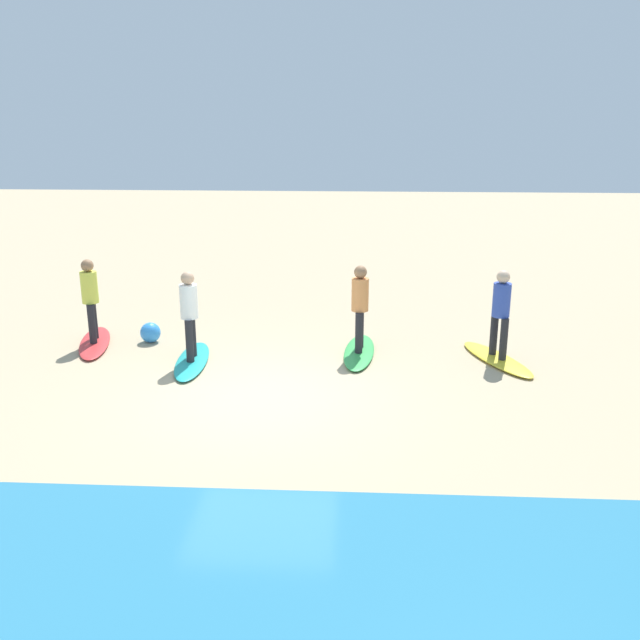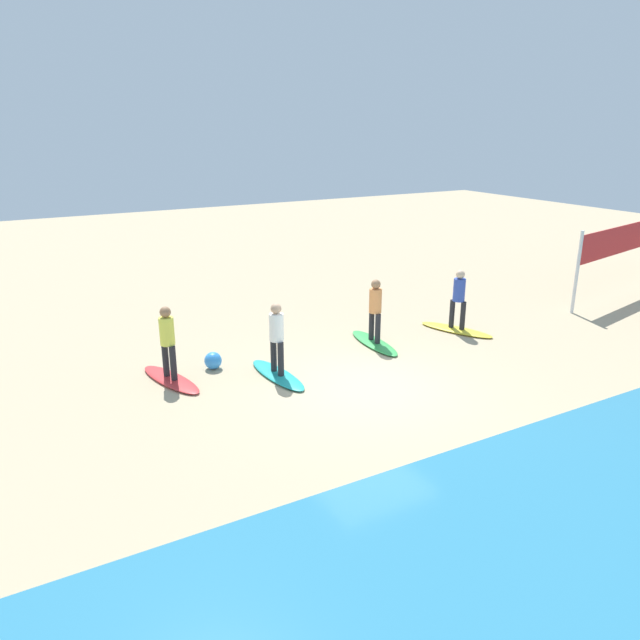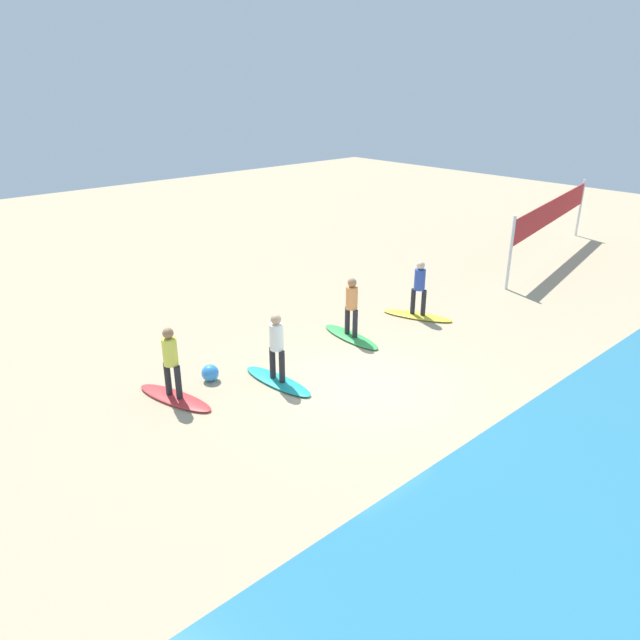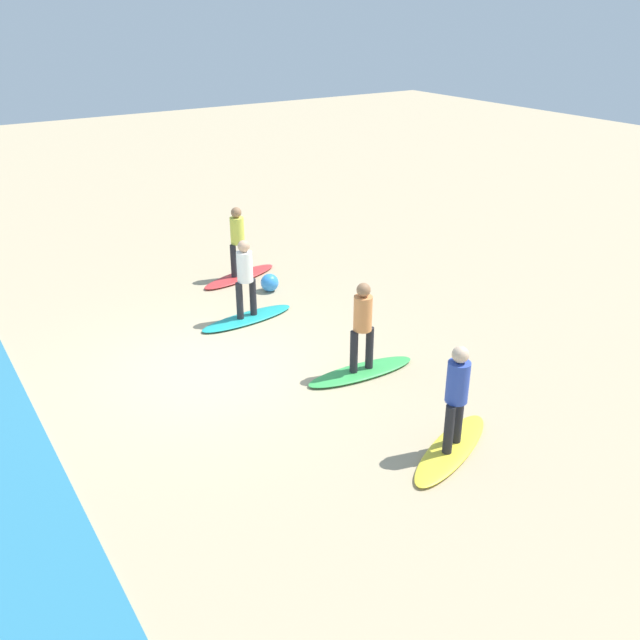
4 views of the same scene
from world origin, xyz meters
name	(u,v)px [view 3 (image 3 of 4)]	position (x,y,z in m)	size (l,w,h in m)	color
ground_plane	(366,385)	(0.00, 0.00, 0.00)	(60.00, 60.00, 0.00)	tan
surfboard_yellow	(417,316)	(-4.17, -1.87, 0.04)	(2.10, 0.56, 0.09)	yellow
surfer_yellow	(419,284)	(-4.17, -1.87, 1.04)	(0.32, 0.43, 1.64)	#232328
surfboard_green	(351,337)	(-1.61, -2.12, 0.04)	(2.10, 0.56, 0.09)	green
surfer_green	(352,303)	(-1.61, -2.12, 1.04)	(0.32, 0.46, 1.64)	#232328
surfboard_teal	(278,381)	(1.47, -1.47, 0.04)	(2.10, 0.56, 0.09)	teal
surfer_teal	(277,343)	(1.47, -1.47, 1.04)	(0.32, 0.46, 1.64)	#232328
surfboard_red	(175,398)	(3.64, -2.40, 0.04)	(2.10, 0.56, 0.09)	red
surfer_red	(171,358)	(3.64, -2.40, 1.04)	(0.32, 0.45, 1.64)	#232328
volleyball_net	(552,214)	(-12.77, -2.38, 1.79)	(8.91, 1.94, 2.50)	silver
beach_ball	(210,373)	(2.57, -2.62, 0.20)	(0.41, 0.41, 0.41)	#338CE5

